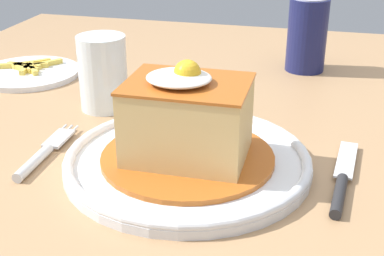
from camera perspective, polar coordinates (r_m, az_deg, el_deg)
The scene contains 8 objects.
dining_table at distance 0.80m, azimuth 7.25°, elevation -5.85°, with size 1.23×1.01×0.77m.
main_plate at distance 0.61m, azimuth -0.47°, elevation -3.43°, with size 0.28×0.28×0.02m.
sandwich_meal at distance 0.59m, azimuth -0.51°, elevation 0.49°, with size 0.20×0.20×0.12m.
fork at distance 0.65m, azimuth -15.65°, elevation -2.70°, with size 0.02×0.14×0.01m.
knife at distance 0.59m, azimuth 15.60°, elevation -5.80°, with size 0.03×0.17×0.01m.
soda_can at distance 0.93m, azimuth 12.14°, elevation 9.68°, with size 0.07×0.07×0.12m.
drinking_glass at distance 0.77m, azimuth -9.42°, elevation 5.30°, with size 0.07×0.07×0.10m.
side_plate_fries at distance 0.94m, azimuth -17.03°, elevation 5.69°, with size 0.17×0.17×0.02m.
Camera 1 is at (0.07, -0.68, 1.07)m, focal length 50.14 mm.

